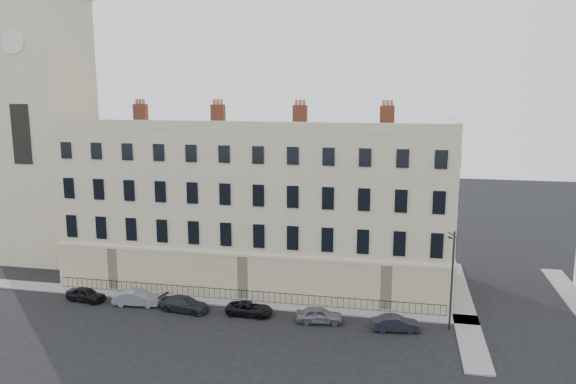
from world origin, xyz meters
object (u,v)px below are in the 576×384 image
Objects in this scene: car_f at (396,323)px; car_d at (250,309)px; car_b at (137,298)px; car_e at (319,315)px; streetlamp at (452,276)px; car_a at (86,294)px; car_c at (184,304)px.

car_d is at bearing 78.57° from car_f.
car_e is (16.04, -0.47, -0.03)m from car_b.
car_b is at bearing 80.89° from car_e.
car_d is 0.49× the size of streetlamp.
car_a is at bearing 81.31° from car_e.
car_a is 0.88× the size of car_b.
car_d is (10.12, -0.11, -0.13)m from car_b.
car_d is at bearing -79.29° from car_c.
car_e is at bearing -97.38° from car_b.
streetlamp is (4.05, 0.95, 3.78)m from car_f.
car_d is (5.62, 0.28, -0.08)m from car_c.
car_e is 1.03× the size of car_f.
car_f is (22.09, -0.82, -0.07)m from car_b.
car_c is 1.18× the size of car_f.
car_e is 6.06m from car_f.
car_d is (15.02, -0.10, -0.07)m from car_a.
streetlamp is at bearing -95.40° from car_b.
car_d is 1.07× the size of car_f.
car_e is at bearing -92.24° from car_d.
car_c is 11.53m from car_e.
streetlamp is at bearing -84.80° from car_f.
car_a reaches higher than car_f.
car_d is 16.47m from streetlamp.
car_b reaches higher than car_a.
car_d is 5.93m from car_e.
streetlamp is at bearing -87.85° from car_d.
car_b is 22.11m from car_f.
car_e is (20.93, -0.47, 0.03)m from car_a.
car_e reaches higher than car_d.
car_a is 9.41m from car_c.
car_c is 1.10× the size of car_d.
car_e reaches higher than car_c.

